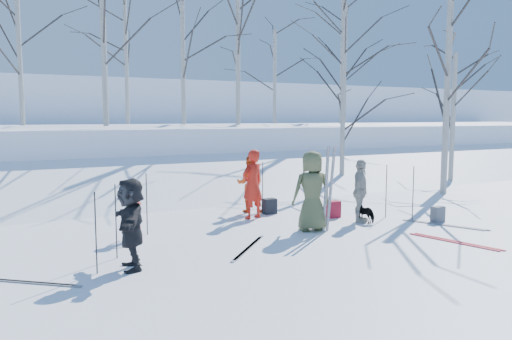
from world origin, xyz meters
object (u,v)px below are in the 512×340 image
skier_redor_behind (250,184)px  skier_cream_east (360,191)px  skier_red_north (253,184)px  skier_grey_west (131,224)px  skier_olive_center (312,191)px  skier_red_seated (134,219)px  backpack_grey (438,214)px  backpack_dark (269,206)px  backpack_red (333,209)px  dog (366,212)px

skier_redor_behind → skier_cream_east: skier_cream_east is taller
skier_red_north → skier_grey_west: skier_red_north is taller
skier_olive_center → skier_red_seated: skier_olive_center is taller
backpack_grey → backpack_dark: size_ratio=0.95×
skier_redor_behind → backpack_red: 2.30m
skier_red_north → skier_red_seated: size_ratio=1.97×
skier_red_north → backpack_red: (1.86, -0.85, -0.65)m
skier_red_seated → skier_grey_west: 2.00m
skier_olive_center → skier_grey_west: skier_olive_center is taller
skier_red_seated → skier_grey_west: skier_grey_west is taller
skier_olive_center → backpack_grey: skier_olive_center is taller
backpack_grey → skier_cream_east: bearing=153.0°
skier_grey_west → backpack_dark: skier_grey_west is taller
skier_red_seated → backpack_red: 5.04m
backpack_dark → dog: bearing=-52.8°
skier_olive_center → skier_red_north: skier_olive_center is taller
skier_olive_center → skier_red_north: size_ratio=1.04×
skier_grey_west → backpack_red: size_ratio=3.65×
backpack_red → skier_redor_behind: bearing=133.1°
skier_grey_west → skier_olive_center: bearing=111.9°
dog → backpack_red: (-0.35, 0.84, -0.03)m
skier_cream_east → backpack_dark: 2.47m
skier_redor_behind → backpack_red: skier_redor_behind is taller
skier_redor_behind → skier_cream_east: size_ratio=0.99×
skier_redor_behind → backpack_dark: size_ratio=3.78×
skier_red_north → skier_redor_behind: size_ratio=1.14×
skier_red_north → backpack_dark: (0.67, 0.34, -0.66)m
skier_cream_east → backpack_dark: bearing=83.6°
skier_olive_center → skier_red_seated: 3.87m
backpack_red → skier_grey_west: bearing=-160.8°
skier_red_seated → backpack_red: bearing=-96.2°
skier_grey_west → skier_red_north: bearing=136.1°
skier_cream_east → backpack_red: bearing=63.8°
skier_red_north → skier_grey_west: (-3.69, -2.78, -0.10)m
skier_grey_west → dog: skier_grey_west is taller
backpack_red → backpack_grey: (1.90, -1.62, -0.02)m
dog → backpack_dark: 2.55m
skier_red_north → dog: 2.85m
skier_olive_center → skier_redor_behind: (-0.22, 2.60, -0.14)m
skier_red_seated → dog: size_ratio=1.51×
skier_red_north → backpack_grey: size_ratio=4.54×
skier_red_north → skier_redor_behind: 0.86m
backpack_dark → backpack_red: bearing=-45.0°
backpack_red → backpack_dark: backpack_red is taller
skier_cream_east → dog: skier_cream_east is taller
skier_red_seated → skier_cream_east: 5.32m
skier_grey_west → skier_cream_east: bearing=110.6°
skier_red_north → backpack_grey: bearing=131.3°
skier_redor_behind → dog: size_ratio=2.61×
skier_olive_center → skier_red_north: (-0.55, 1.82, -0.03)m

